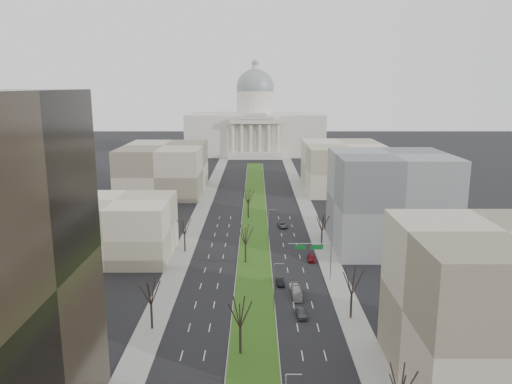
{
  "coord_description": "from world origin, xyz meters",
  "views": [
    {
      "loc": [
        0.38,
        -29.74,
        40.46
      ],
      "look_at": [
        0.43,
        107.9,
        10.93
      ],
      "focal_mm": 35.0,
      "sensor_mm": 36.0,
      "label": 1
    }
  ],
  "objects_px": {
    "car_red": "(312,258)",
    "car_grey_far": "(282,225)",
    "car_grey_near": "(301,313)",
    "car_black": "(280,281)",
    "box_van": "(296,292)"
  },
  "relations": [
    {
      "from": "car_grey_near",
      "to": "car_red",
      "type": "xyz_separation_m",
      "value": [
        5.01,
        29.0,
        -0.09
      ]
    },
    {
      "from": "car_red",
      "to": "box_van",
      "type": "height_order",
      "value": "box_van"
    },
    {
      "from": "car_red",
      "to": "car_grey_far",
      "type": "height_order",
      "value": "car_grey_far"
    },
    {
      "from": "car_red",
      "to": "box_van",
      "type": "bearing_deg",
      "value": -103.19
    },
    {
      "from": "car_grey_far",
      "to": "car_red",
      "type": "bearing_deg",
      "value": -88.94
    },
    {
      "from": "car_grey_near",
      "to": "box_van",
      "type": "distance_m",
      "value": 8.83
    },
    {
      "from": "car_red",
      "to": "box_van",
      "type": "distance_m",
      "value": 20.83
    },
    {
      "from": "car_grey_near",
      "to": "car_red",
      "type": "height_order",
      "value": "car_grey_near"
    },
    {
      "from": "car_grey_near",
      "to": "car_black",
      "type": "xyz_separation_m",
      "value": [
        -3.09,
        14.71,
        -0.06
      ]
    },
    {
      "from": "car_grey_near",
      "to": "car_grey_far",
      "type": "xyz_separation_m",
      "value": [
        -0.38,
        57.25,
        -0.06
      ]
    },
    {
      "from": "car_grey_near",
      "to": "car_grey_far",
      "type": "bearing_deg",
      "value": 84.15
    },
    {
      "from": "car_grey_far",
      "to": "box_van",
      "type": "xyz_separation_m",
      "value": [
        0.23,
        -48.43,
        0.28
      ]
    },
    {
      "from": "car_grey_far",
      "to": "box_van",
      "type": "relative_size",
      "value": 0.71
    },
    {
      "from": "car_red",
      "to": "car_grey_far",
      "type": "distance_m",
      "value": 28.76
    },
    {
      "from": "car_black",
      "to": "car_grey_far",
      "type": "relative_size",
      "value": 0.85
    }
  ]
}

